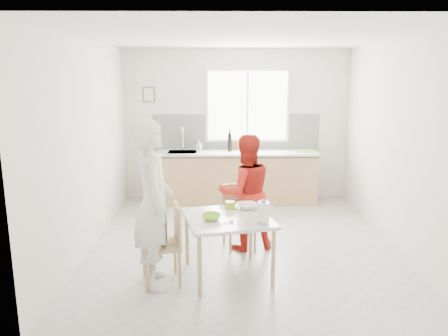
{
  "coord_description": "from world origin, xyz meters",
  "views": [
    {
      "loc": [
        -0.31,
        -5.59,
        2.25
      ],
      "look_at": [
        -0.24,
        0.2,
        1.0
      ],
      "focal_mm": 35.0,
      "sensor_mm": 36.0,
      "label": 1
    }
  ],
  "objects_px": {
    "dining_table": "(228,223)",
    "person_red": "(246,192)",
    "chair_left": "(167,240)",
    "person_white": "(153,204)",
    "chair_far": "(238,213)",
    "milk_jug": "(264,211)",
    "wine_bottle_a": "(230,142)",
    "bowl_white": "(247,206)",
    "wine_bottle_b": "(230,143)",
    "bowl_green": "(211,217)"
  },
  "relations": [
    {
      "from": "person_white",
      "to": "person_red",
      "type": "xyz_separation_m",
      "value": [
        1.04,
        1.0,
        -0.15
      ]
    },
    {
      "from": "chair_far",
      "to": "bowl_white",
      "type": "distance_m",
      "value": 0.63
    },
    {
      "from": "milk_jug",
      "to": "wine_bottle_a",
      "type": "height_order",
      "value": "wine_bottle_a"
    },
    {
      "from": "person_white",
      "to": "wine_bottle_b",
      "type": "relative_size",
      "value": 6.03
    },
    {
      "from": "bowl_green",
      "to": "person_white",
      "type": "bearing_deg",
      "value": -171.3
    },
    {
      "from": "bowl_green",
      "to": "chair_left",
      "type": "bearing_deg",
      "value": -172.56
    },
    {
      "from": "chair_far",
      "to": "wine_bottle_b",
      "type": "xyz_separation_m",
      "value": [
        -0.06,
        2.09,
        0.61
      ]
    },
    {
      "from": "bowl_white",
      "to": "wine_bottle_b",
      "type": "bearing_deg",
      "value": 93.12
    },
    {
      "from": "wine_bottle_b",
      "to": "chair_left",
      "type": "bearing_deg",
      "value": -103.59
    },
    {
      "from": "bowl_green",
      "to": "wine_bottle_a",
      "type": "bearing_deg",
      "value": 84.81
    },
    {
      "from": "chair_left",
      "to": "person_white",
      "type": "height_order",
      "value": "person_white"
    },
    {
      "from": "chair_far",
      "to": "bowl_green",
      "type": "distance_m",
      "value": 1.06
    },
    {
      "from": "chair_left",
      "to": "bowl_white",
      "type": "bearing_deg",
      "value": 104.27
    },
    {
      "from": "wine_bottle_a",
      "to": "bowl_white",
      "type": "bearing_deg",
      "value": -87.02
    },
    {
      "from": "chair_left",
      "to": "chair_far",
      "type": "bearing_deg",
      "value": 128.2
    },
    {
      "from": "person_white",
      "to": "wine_bottle_a",
      "type": "bearing_deg",
      "value": -29.03
    },
    {
      "from": "person_white",
      "to": "milk_jug",
      "type": "height_order",
      "value": "person_white"
    },
    {
      "from": "person_red",
      "to": "wine_bottle_a",
      "type": "distance_m",
      "value": 2.19
    },
    {
      "from": "dining_table",
      "to": "chair_far",
      "type": "height_order",
      "value": "chair_far"
    },
    {
      "from": "dining_table",
      "to": "person_red",
      "type": "xyz_separation_m",
      "value": [
        0.25,
        0.81,
        0.13
      ]
    },
    {
      "from": "dining_table",
      "to": "wine_bottle_a",
      "type": "xyz_separation_m",
      "value": [
        0.1,
        2.97,
        0.45
      ]
    },
    {
      "from": "chair_far",
      "to": "bowl_green",
      "type": "height_order",
      "value": "chair_far"
    },
    {
      "from": "person_white",
      "to": "bowl_white",
      "type": "xyz_separation_m",
      "value": [
        1.03,
        0.5,
        -0.18
      ]
    },
    {
      "from": "chair_left",
      "to": "wine_bottle_b",
      "type": "height_order",
      "value": "wine_bottle_b"
    },
    {
      "from": "wine_bottle_a",
      "to": "wine_bottle_b",
      "type": "height_order",
      "value": "wine_bottle_a"
    },
    {
      "from": "person_red",
      "to": "dining_table",
      "type": "bearing_deg",
      "value": 59.74
    },
    {
      "from": "dining_table",
      "to": "chair_left",
      "type": "bearing_deg",
      "value": -166.65
    },
    {
      "from": "chair_left",
      "to": "bowl_green",
      "type": "distance_m",
      "value": 0.54
    },
    {
      "from": "chair_left",
      "to": "wine_bottle_a",
      "type": "xyz_separation_m",
      "value": [
        0.76,
        3.13,
        0.59
      ]
    },
    {
      "from": "person_white",
      "to": "chair_far",
      "type": "bearing_deg",
      "value": -55.07
    },
    {
      "from": "dining_table",
      "to": "wine_bottle_b",
      "type": "distance_m",
      "value": 3.0
    },
    {
      "from": "dining_table",
      "to": "chair_far",
      "type": "relative_size",
      "value": 1.31
    },
    {
      "from": "chair_left",
      "to": "chair_far",
      "type": "height_order",
      "value": "chair_left"
    },
    {
      "from": "dining_table",
      "to": "bowl_white",
      "type": "bearing_deg",
      "value": 53.16
    },
    {
      "from": "dining_table",
      "to": "bowl_green",
      "type": "xyz_separation_m",
      "value": [
        -0.18,
        -0.09,
        0.1
      ]
    },
    {
      "from": "chair_far",
      "to": "wine_bottle_b",
      "type": "height_order",
      "value": "wine_bottle_b"
    },
    {
      "from": "person_white",
      "to": "person_red",
      "type": "distance_m",
      "value": 1.45
    },
    {
      "from": "chair_left",
      "to": "person_white",
      "type": "bearing_deg",
      "value": -90.0
    },
    {
      "from": "chair_far",
      "to": "milk_jug",
      "type": "distance_m",
      "value": 1.15
    },
    {
      "from": "bowl_white",
      "to": "wine_bottle_a",
      "type": "xyz_separation_m",
      "value": [
        -0.14,
        2.66,
        0.35
      ]
    },
    {
      "from": "bowl_white",
      "to": "wine_bottle_b",
      "type": "xyz_separation_m",
      "value": [
        -0.14,
        2.65,
        0.34
      ]
    },
    {
      "from": "dining_table",
      "to": "bowl_green",
      "type": "distance_m",
      "value": 0.23
    },
    {
      "from": "person_white",
      "to": "person_red",
      "type": "height_order",
      "value": "person_white"
    },
    {
      "from": "chair_left",
      "to": "person_red",
      "type": "bearing_deg",
      "value": 123.47
    },
    {
      "from": "wine_bottle_b",
      "to": "wine_bottle_a",
      "type": "bearing_deg",
      "value": 61.52
    },
    {
      "from": "milk_jug",
      "to": "person_red",
      "type": "bearing_deg",
      "value": 84.09
    },
    {
      "from": "person_white",
      "to": "wine_bottle_b",
      "type": "xyz_separation_m",
      "value": [
        0.88,
        3.15,
        0.17
      ]
    },
    {
      "from": "bowl_white",
      "to": "wine_bottle_b",
      "type": "height_order",
      "value": "wine_bottle_b"
    },
    {
      "from": "bowl_white",
      "to": "milk_jug",
      "type": "bearing_deg",
      "value": -74.11
    },
    {
      "from": "dining_table",
      "to": "person_red",
      "type": "height_order",
      "value": "person_red"
    }
  ]
}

